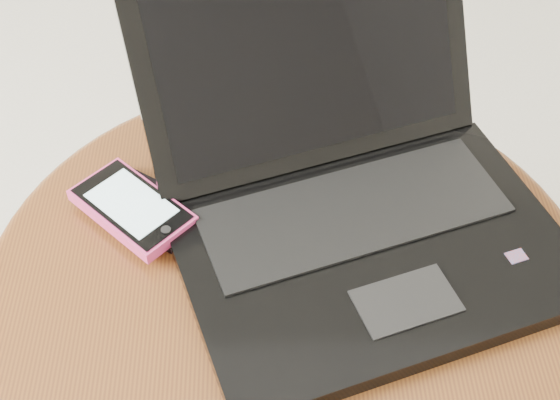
{
  "coord_description": "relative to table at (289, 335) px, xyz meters",
  "views": [
    {
      "loc": [
        0.02,
        -0.52,
        1.1
      ],
      "look_at": [
        0.04,
        -0.01,
        0.55
      ],
      "focal_mm": 49.36,
      "sensor_mm": 36.0,
      "label": 1
    }
  ],
  "objects": [
    {
      "name": "table",
      "position": [
        0.0,
        0.0,
        0.0
      ],
      "size": [
        0.62,
        0.62,
        0.49
      ],
      "color": "brown",
      "rests_on": "ground"
    },
    {
      "name": "laptop",
      "position": [
        0.07,
        0.07,
        0.15
      ],
      "size": [
        0.47,
        0.47,
        0.22
      ],
      "color": "black",
      "rests_on": "table"
    },
    {
      "name": "phone_black",
      "position": [
        -0.14,
        0.09,
        0.11
      ],
      "size": [
        0.14,
        0.13,
        0.01
      ],
      "color": "black",
      "rests_on": "table"
    },
    {
      "name": "phone_pink",
      "position": [
        -0.16,
        0.08,
        0.12
      ],
      "size": [
        0.14,
        0.14,
        0.02
      ],
      "color": "#F83F8A",
      "rests_on": "phone_black"
    }
  ]
}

